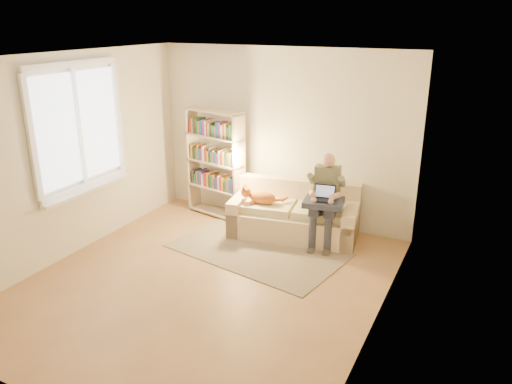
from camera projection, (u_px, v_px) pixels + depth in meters
The scene contains 14 objects.
floor at pixel (206, 282), 5.95m from camera, with size 4.50×4.50×0.00m, color #9A6E46.
ceiling at pixel (197, 57), 5.08m from camera, with size 4.00×4.50×0.02m, color white.
wall_left at pixel (68, 157), 6.35m from camera, with size 0.02×4.50×2.60m, color silver.
wall_right at pixel (383, 208), 4.68m from camera, with size 0.02×4.50×2.60m, color silver.
wall_back at pixel (283, 137), 7.41m from camera, with size 4.00×0.02×2.60m, color silver.
wall_front at pixel (35, 264), 3.61m from camera, with size 4.00×0.02×2.60m, color silver.
window at pixel (82, 148), 6.47m from camera, with size 0.12×1.52×1.69m.
sofa at pixel (295, 217), 7.14m from camera, with size 1.89×1.08×0.76m.
person at pixel (325, 195), 6.74m from camera, with size 0.42×0.60×1.26m.
cat at pixel (263, 197), 7.06m from camera, with size 0.60×0.28×0.23m.
blanket at pixel (319, 202), 6.68m from camera, with size 0.52×0.42×0.08m, color #293049.
laptop at pixel (320, 195), 6.66m from camera, with size 0.31×0.28×0.22m.
bookshelf at pixel (215, 158), 7.64m from camera, with size 1.11×0.53×1.69m.
rug at pixel (257, 250), 6.74m from camera, with size 2.26×1.34×0.01m, color gray.
Camera 1 is at (2.87, -4.44, 3.00)m, focal length 35.00 mm.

